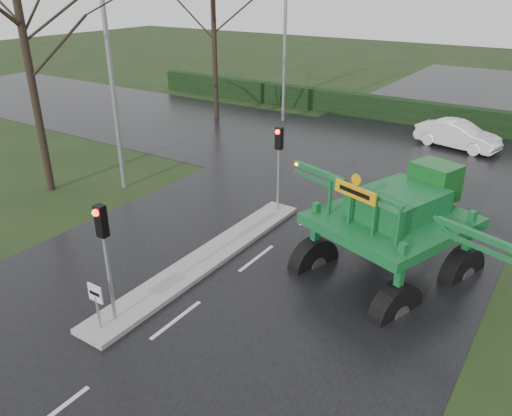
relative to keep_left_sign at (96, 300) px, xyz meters
The scene contains 14 objects.
ground 2.25m from the keep_left_sign, 49.10° to the left, with size 140.00×140.00×0.00m, color black.
road_main 11.62m from the keep_left_sign, 83.55° to the left, with size 14.00×80.00×0.02m, color black.
road_cross 17.58m from the keep_left_sign, 85.75° to the left, with size 80.00×12.00×0.02m, color black.
median_island 4.60m from the keep_left_sign, 90.00° to the left, with size 1.20×10.00×0.16m, color gray.
hedge_row 25.54m from the keep_left_sign, 87.08° to the left, with size 44.00×0.90×1.50m, color black.
keep_left_sign is the anchor object (origin of this frame).
traffic_signal_near 1.61m from the keep_left_sign, 90.00° to the left, with size 0.26×0.33×3.52m.
traffic_signal_mid 9.12m from the keep_left_sign, 90.00° to the left, with size 0.26×0.33×3.52m.
street_light_left_near 11.32m from the keep_left_sign, 132.59° to the left, with size 3.85×0.30×10.00m.
street_light_left_far 23.11m from the keep_left_sign, 107.78° to the left, with size 3.85×0.30×10.00m.
tree_left_near 12.14m from the keep_left_sign, 150.44° to the left, with size 6.30×6.30×10.85m.
tree_left_far 23.30m from the keep_left_sign, 119.87° to the left, with size 7.70×7.70×13.26m.
crop_sprayer 7.27m from the keep_left_sign, 64.27° to the left, with size 7.88×6.11×4.63m.
white_sedan 22.10m from the keep_left_sign, 79.97° to the left, with size 1.56×4.49×1.48m, color white.
Camera 1 is at (8.02, -8.10, 8.53)m, focal length 35.00 mm.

